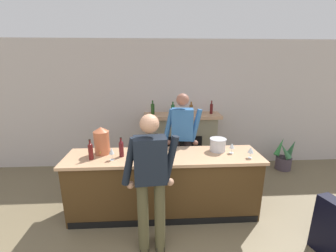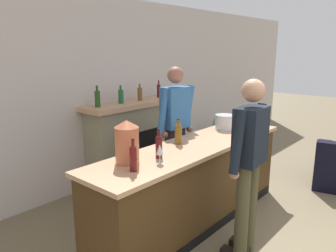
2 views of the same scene
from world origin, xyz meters
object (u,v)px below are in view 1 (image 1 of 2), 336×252
object	(u,v)px
potted_plant_corner	(284,158)
wine_glass_near_bucket	(251,150)
person_customer	(151,181)
person_bartender	(182,140)
copper_dispenser	(102,140)
wine_glass_by_dispenser	(232,146)
fireplace_stone	(182,141)
wine_bottle_chardonnay_pale	(91,151)
wine_glass_back_row	(112,151)
ice_bucket_steel	(218,145)
wine_bottle_port_short	(121,148)
wine_bottle_rose_blush	(156,143)

from	to	relation	value
potted_plant_corner	wine_glass_near_bucket	bearing A→B (deg)	-134.22
person_customer	person_bartender	xyz separation A→B (m)	(0.51, 1.32, 0.03)
copper_dispenser	wine_glass_by_dispenser	distance (m)	1.94
fireplace_stone	person_bartender	xyz separation A→B (m)	(-0.12, -0.98, 0.37)
person_customer	wine_bottle_chardonnay_pale	world-z (taller)	person_customer
wine_bottle_chardonnay_pale	wine_glass_back_row	distance (m)	0.30
person_bartender	ice_bucket_steel	xyz separation A→B (m)	(0.50, -0.43, 0.06)
potted_plant_corner	wine_bottle_port_short	distance (m)	3.67
wine_bottle_port_short	wine_glass_near_bucket	xyz separation A→B (m)	(1.84, -0.16, -0.01)
wine_glass_by_dispenser	wine_glass_back_row	bearing A→B (deg)	-175.05
potted_plant_corner	wine_glass_by_dispenser	xyz separation A→B (m)	(-1.68, -1.32, 0.81)
person_customer	wine_glass_back_row	size ratio (longest dim) A/B	9.47
ice_bucket_steel	wine_glass_back_row	distance (m)	1.58
wine_bottle_port_short	wine_glass_by_dispenser	bearing A→B (deg)	1.18
person_bartender	wine_glass_near_bucket	world-z (taller)	person_bartender
copper_dispenser	ice_bucket_steel	distance (m)	1.75
person_bartender	wine_bottle_chardonnay_pale	world-z (taller)	person_bartender
person_bartender	ice_bucket_steel	world-z (taller)	person_bartender
fireplace_stone	wine_bottle_port_short	xyz separation A→B (m)	(-1.06, -1.55, 0.47)
wine_glass_by_dispenser	potted_plant_corner	bearing A→B (deg)	38.22
wine_glass_back_row	person_customer	bearing A→B (deg)	-48.81
ice_bucket_steel	wine_bottle_chardonnay_pale	distance (m)	1.87
wine_glass_by_dispenser	ice_bucket_steel	bearing A→B (deg)	150.53
person_customer	wine_glass_near_bucket	xyz separation A→B (m)	(1.41, 0.59, 0.11)
person_bartender	person_customer	bearing A→B (deg)	-111.31
wine_bottle_port_short	wine_glass_back_row	size ratio (longest dim) A/B	1.58
person_customer	wine_bottle_chardonnay_pale	size ratio (longest dim) A/B	5.92
person_bartender	wine_bottle_chardonnay_pale	bearing A→B (deg)	-154.49
potted_plant_corner	wine_glass_by_dispenser	bearing A→B (deg)	-141.78
ice_bucket_steel	person_customer	bearing A→B (deg)	-138.97
ice_bucket_steel	fireplace_stone	bearing A→B (deg)	105.27
potted_plant_corner	wine_glass_by_dispenser	distance (m)	2.28
fireplace_stone	wine_glass_back_row	xyz separation A→B (m)	(-1.18, -1.67, 0.46)
fireplace_stone	person_bartender	world-z (taller)	person_bartender
copper_dispenser	wine_bottle_port_short	distance (m)	0.34
fireplace_stone	wine_glass_near_bucket	xyz separation A→B (m)	(0.78, -1.71, 0.45)
wine_glass_back_row	wine_bottle_port_short	bearing A→B (deg)	45.35
wine_glass_back_row	ice_bucket_steel	bearing A→B (deg)	9.32
wine_bottle_rose_blush	wine_glass_by_dispenser	size ratio (longest dim) A/B	1.83
ice_bucket_steel	wine_bottle_rose_blush	distance (m)	0.94
potted_plant_corner	wine_glass_near_bucket	xyz separation A→B (m)	(-1.47, -1.51, 0.81)
wine_glass_near_bucket	wine_glass_by_dispenser	distance (m)	0.28
person_bartender	wine_glass_by_dispenser	bearing A→B (deg)	-38.13
person_bartender	wine_glass_back_row	distance (m)	1.27
wine_bottle_port_short	wine_glass_by_dispenser	size ratio (longest dim) A/B	1.84
potted_plant_corner	wine_glass_by_dispenser	size ratio (longest dim) A/B	4.57
wine_glass_by_dispenser	copper_dispenser	bearing A→B (deg)	177.23
wine_bottle_port_short	wine_glass_near_bucket	bearing A→B (deg)	-4.87
ice_bucket_steel	wine_bottle_port_short	bearing A→B (deg)	-174.53
person_customer	wine_glass_near_bucket	size ratio (longest dim) A/B	10.86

